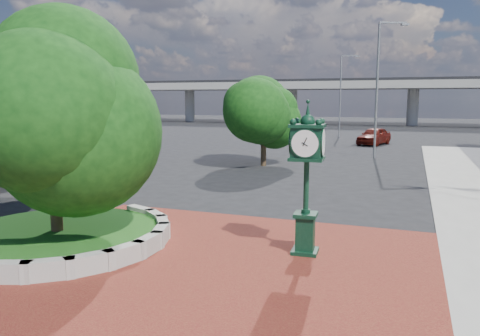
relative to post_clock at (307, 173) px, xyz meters
name	(u,v)px	position (x,y,z in m)	size (l,w,h in m)	color
ground	(206,262)	(-2.37, -1.58, -2.36)	(200.00, 200.00, 0.00)	black
plaza	(190,274)	(-2.37, -2.58, -2.34)	(12.00, 12.00, 0.04)	maroon
planter_wall	(121,242)	(-5.08, -1.58, -2.09)	(2.96, 6.77, 0.54)	#9E9B93
grass_bed	(58,236)	(-7.37, -1.58, -2.16)	(6.10, 6.10, 0.40)	#194814
overpass	(380,85)	(-2.59, 68.42, 4.18)	(90.00, 12.00, 7.50)	#9E9B93
tree_planter	(51,122)	(-7.37, -1.58, 1.36)	(5.20, 5.20, 6.33)	#38281C
tree_street	(264,116)	(-6.37, 16.42, 0.87)	(4.40, 4.40, 5.45)	#38281C
post_clock	(307,173)	(0.00, 0.00, 0.00)	(0.96, 0.96, 4.30)	black
parked_car	(374,136)	(-0.67, 33.48, -1.53)	(1.96, 4.88, 1.66)	#51110B
street_lamp_near	(380,80)	(0.37, 23.15, 3.38)	(2.08, 1.03, 9.80)	slate
street_lamp_far	(342,89)	(-4.95, 41.83, 3.02)	(2.03, 0.66, 9.18)	slate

